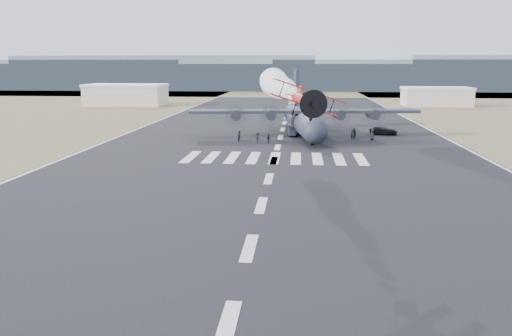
# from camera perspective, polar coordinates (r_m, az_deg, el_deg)

# --- Properties ---
(ground) EXTENTS (500.00, 500.00, 0.00)m
(ground) POSITION_cam_1_polar(r_m,az_deg,el_deg) (28.51, -3.06, -16.35)
(ground) COLOR black
(ground) RESTS_ON ground
(scrub_far) EXTENTS (500.00, 80.00, 0.00)m
(scrub_far) POSITION_cam_1_polar(r_m,az_deg,el_deg) (255.45, 3.93, 7.96)
(scrub_far) COLOR olive
(scrub_far) RESTS_ON ground
(runway_markings) EXTENTS (60.00, 260.00, 0.01)m
(runway_markings) POSITION_cam_1_polar(r_m,az_deg,el_deg) (86.16, 2.29, 2.20)
(runway_markings) COLOR silver
(runway_markings) RESTS_ON ground
(ridge_seg_b) EXTENTS (150.00, 50.00, 15.00)m
(ridge_seg_b) POSITION_cam_1_polar(r_m,az_deg,el_deg) (314.86, -20.69, 9.22)
(ridge_seg_b) COLOR slate
(ridge_seg_b) RESTS_ON ground
(ridge_seg_c) EXTENTS (150.00, 50.00, 17.00)m
(ridge_seg_c) POSITION_cam_1_polar(r_m,az_deg,el_deg) (293.25, -8.96, 9.90)
(ridge_seg_c) COLOR slate
(ridge_seg_c) RESTS_ON ground
(ridge_seg_d) EXTENTS (150.00, 50.00, 13.00)m
(ridge_seg_d) POSITION_cam_1_polar(r_m,az_deg,el_deg) (285.19, 4.03, 9.57)
(ridge_seg_d) COLOR slate
(ridge_seg_d) RESTS_ON ground
(ridge_seg_e) EXTENTS (150.00, 50.00, 15.00)m
(ridge_seg_e) POSITION_cam_1_polar(r_m,az_deg,el_deg) (291.70, 17.08, 9.35)
(ridge_seg_e) COLOR slate
(ridge_seg_e) RESTS_ON ground
(hangar_left) EXTENTS (24.50, 14.50, 6.70)m
(hangar_left) POSITION_cam_1_polar(r_m,az_deg,el_deg) (179.19, -13.49, 7.53)
(hangar_left) COLOR #BDB7A8
(hangar_left) RESTS_ON ground
(hangar_right) EXTENTS (20.50, 12.50, 5.90)m
(hangar_right) POSITION_cam_1_polar(r_m,az_deg,el_deg) (180.46, 18.44, 7.17)
(hangar_right) COLOR #BDB7A8
(hangar_right) RESTS_ON ground
(aerobatic_biplane) EXTENTS (5.77, 5.44, 3.19)m
(aerobatic_biplane) POSITION_cam_1_polar(r_m,az_deg,el_deg) (42.45, 5.15, 7.18)
(aerobatic_biplane) COLOR #BA0C2D
(smoke_trail) EXTENTS (6.19, 32.04, 3.76)m
(smoke_trail) POSITION_cam_1_polar(r_m,az_deg,el_deg) (68.60, 2.07, 8.82)
(smoke_trail) COLOR white
(transport_aircraft) EXTENTS (41.43, 34.01, 11.95)m
(transport_aircraft) POSITION_cam_1_polar(r_m,az_deg,el_deg) (100.60, 4.95, 5.19)
(transport_aircraft) COLOR black
(transport_aircraft) RESTS_ON ground
(support_vehicle) EXTENTS (5.62, 3.46, 1.45)m
(support_vehicle) POSITION_cam_1_polar(r_m,az_deg,el_deg) (104.71, 13.29, 3.86)
(support_vehicle) COLOR black
(support_vehicle) RESTS_ON ground
(crew_a) EXTENTS (0.60, 0.69, 1.70)m
(crew_a) POSITION_cam_1_polar(r_m,az_deg,el_deg) (96.67, 10.04, 3.50)
(crew_a) COLOR black
(crew_a) RESTS_ON ground
(crew_b) EXTENTS (0.67, 0.94, 1.77)m
(crew_b) POSITION_cam_1_polar(r_m,az_deg,el_deg) (93.19, -1.72, 3.41)
(crew_b) COLOR black
(crew_b) RESTS_ON ground
(crew_c) EXTENTS (1.12, 1.16, 1.70)m
(crew_c) POSITION_cam_1_polar(r_m,az_deg,el_deg) (91.46, 0.16, 3.25)
(crew_c) COLOR black
(crew_c) RESTS_ON ground
(crew_d) EXTENTS (0.83, 1.03, 1.56)m
(crew_d) POSITION_cam_1_polar(r_m,az_deg,el_deg) (90.35, 1.31, 3.11)
(crew_d) COLOR black
(crew_d) RESTS_ON ground
(crew_e) EXTENTS (0.69, 0.99, 1.89)m
(crew_e) POSITION_cam_1_polar(r_m,az_deg,el_deg) (96.27, 12.15, 3.45)
(crew_e) COLOR black
(crew_e) RESTS_ON ground
(crew_f) EXTENTS (1.66, 0.56, 1.78)m
(crew_f) POSITION_cam_1_polar(r_m,az_deg,el_deg) (93.90, 5.32, 3.43)
(crew_f) COLOR black
(crew_f) RESTS_ON ground
(crew_g) EXTENTS (0.61, 0.70, 1.67)m
(crew_g) POSITION_cam_1_polar(r_m,az_deg,el_deg) (95.75, 5.48, 3.54)
(crew_g) COLOR black
(crew_g) RESTS_ON ground
(crew_h) EXTENTS (0.90, 1.06, 1.87)m
(crew_h) POSITION_cam_1_polar(r_m,az_deg,el_deg) (97.53, 10.29, 3.60)
(crew_h) COLOR black
(crew_h) RESTS_ON ground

